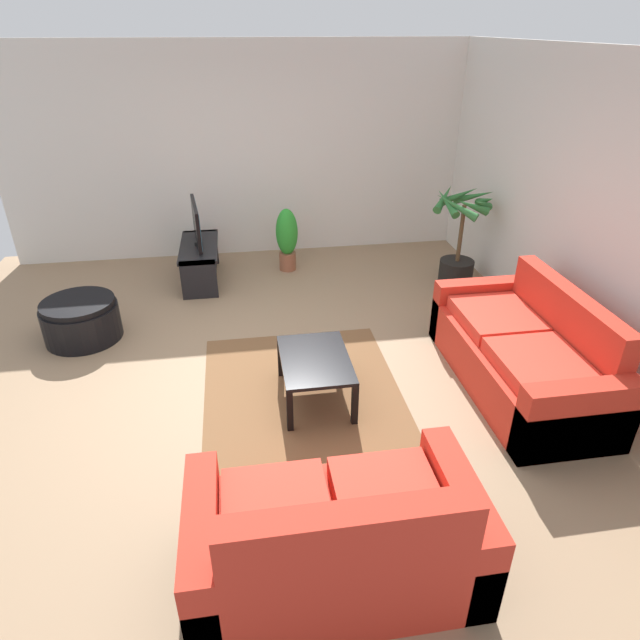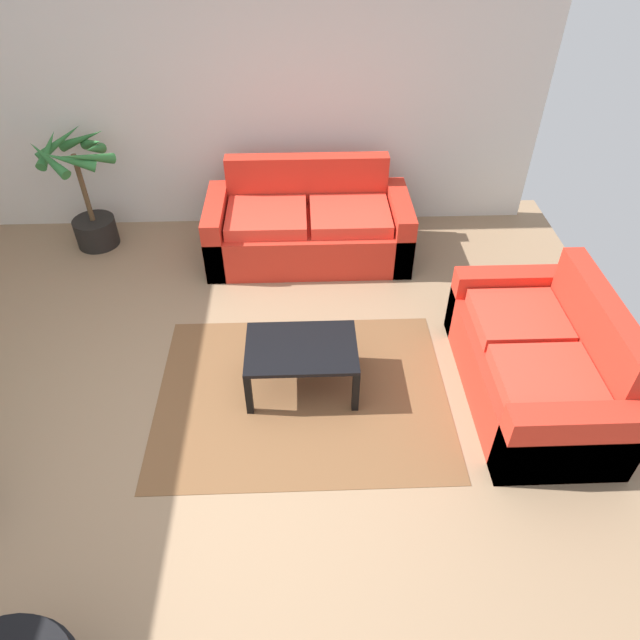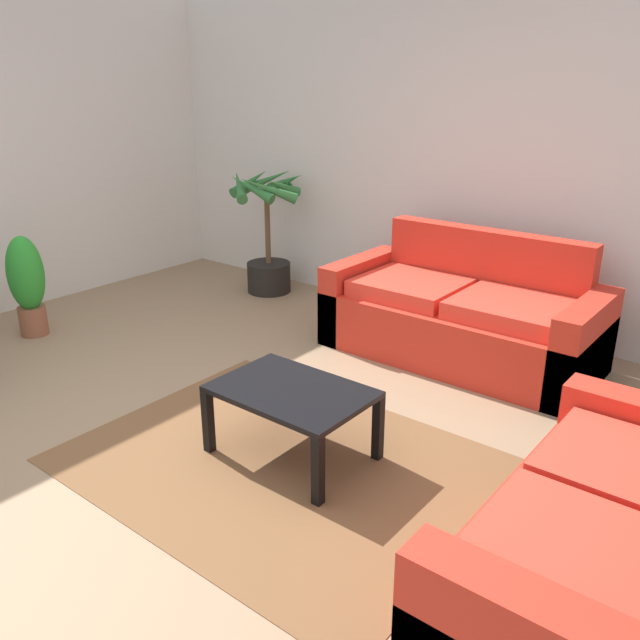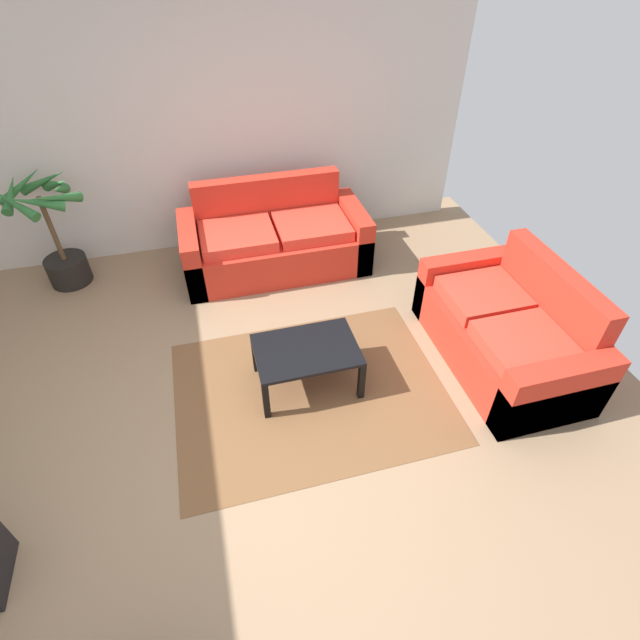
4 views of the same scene
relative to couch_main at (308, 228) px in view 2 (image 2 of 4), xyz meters
name	(u,v)px [view 2 (image 2 of 4)]	position (x,y,z in m)	size (l,w,h in m)	color
ground_plane	(226,435)	(-0.64, -2.28, -0.30)	(6.60, 6.60, 0.00)	#937556
wall_back	(238,95)	(-0.64, 0.72, 1.05)	(6.00, 0.06, 2.70)	silver
couch_main	(308,228)	(0.00, 0.00, 0.00)	(1.95, 0.90, 0.90)	red
couch_loveseat	(537,365)	(1.64, -1.96, 0.00)	(0.90, 1.63, 0.90)	red
coffee_table	(301,352)	(-0.09, -1.81, 0.05)	(0.82, 0.57, 0.40)	black
area_rug	(303,394)	(-0.09, -1.91, -0.30)	(2.20, 1.70, 0.01)	brown
potted_palm	(86,198)	(-2.18, 0.26, 0.23)	(0.79, 0.79, 1.17)	black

